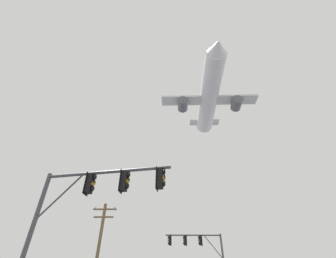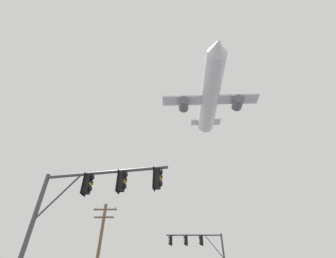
# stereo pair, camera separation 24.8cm
# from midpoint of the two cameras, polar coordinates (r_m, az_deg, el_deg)

# --- Properties ---
(signal_pole_near) EXTENTS (6.10, 1.23, 6.26)m
(signal_pole_near) POSITION_cam_midpoint_polar(r_m,az_deg,el_deg) (11.26, -18.86, -16.26)
(signal_pole_near) COLOR #4C4C51
(signal_pole_near) RESTS_ON ground
(signal_pole_far) EXTENTS (5.93, 0.55, 6.78)m
(signal_pole_far) POSITION_cam_midpoint_polar(r_m,az_deg,el_deg) (26.77, 8.60, -27.62)
(signal_pole_far) COLOR #4C4C51
(signal_pole_far) RESTS_ON ground
(utility_pole) EXTENTS (2.20, 0.28, 8.43)m
(utility_pole) POSITION_cam_midpoint_polar(r_m,az_deg,el_deg) (22.67, -16.55, -27.01)
(utility_pole) COLOR brown
(utility_pole) RESTS_ON ground
(airplane) EXTENTS (19.25, 24.91, 6.83)m
(airplane) POSITION_cam_midpoint_polar(r_m,az_deg,el_deg) (47.41, 10.59, 8.06)
(airplane) COLOR white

